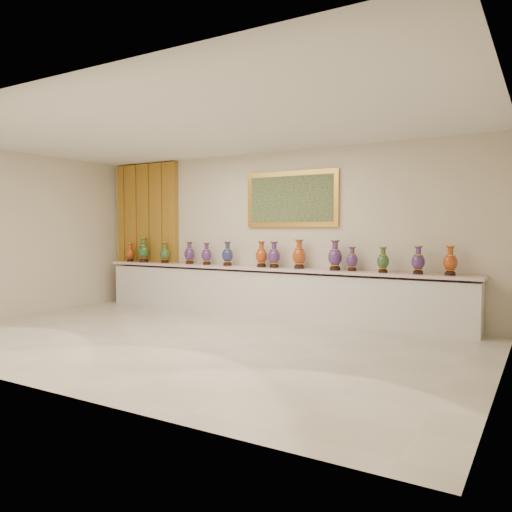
# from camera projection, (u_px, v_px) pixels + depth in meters

# --- Properties ---
(ground) EXTENTS (8.00, 8.00, 0.00)m
(ground) POSITION_uv_depth(u_px,v_px,m) (189.00, 340.00, 7.13)
(ground) COLOR beige
(ground) RESTS_ON ground
(room) EXTENTS (8.00, 8.00, 8.00)m
(room) POSITION_uv_depth(u_px,v_px,m) (167.00, 229.00, 10.41)
(room) COLOR beige
(room) RESTS_ON ground
(counter) EXTENTS (7.28, 0.48, 0.90)m
(counter) POSITION_uv_depth(u_px,v_px,m) (267.00, 293.00, 9.06)
(counter) COLOR white
(counter) RESTS_ON ground
(vase_0) EXTENTS (0.21, 0.21, 0.39)m
(vase_0) POSITION_uv_depth(u_px,v_px,m) (130.00, 253.00, 10.68)
(vase_0) COLOR black
(vase_0) RESTS_ON counter
(vase_1) EXTENTS (0.27, 0.27, 0.52)m
(vase_1) POSITION_uv_depth(u_px,v_px,m) (144.00, 251.00, 10.47)
(vase_1) COLOR black
(vase_1) RESTS_ON counter
(vase_2) EXTENTS (0.21, 0.21, 0.42)m
(vase_2) POSITION_uv_depth(u_px,v_px,m) (165.00, 254.00, 10.20)
(vase_2) COLOR black
(vase_2) RESTS_ON counter
(vase_3) EXTENTS (0.24, 0.24, 0.44)m
(vase_3) POSITION_uv_depth(u_px,v_px,m) (189.00, 254.00, 9.94)
(vase_3) COLOR black
(vase_3) RESTS_ON counter
(vase_4) EXTENTS (0.24, 0.24, 0.43)m
(vase_4) POSITION_uv_depth(u_px,v_px,m) (207.00, 255.00, 9.69)
(vase_4) COLOR black
(vase_4) RESTS_ON counter
(vase_5) EXTENTS (0.24, 0.24, 0.46)m
(vase_5) POSITION_uv_depth(u_px,v_px,m) (228.00, 255.00, 9.41)
(vase_5) COLOR black
(vase_5) RESTS_ON counter
(vase_6) EXTENTS (0.23, 0.23, 0.47)m
(vase_6) POSITION_uv_depth(u_px,v_px,m) (261.00, 255.00, 9.07)
(vase_6) COLOR black
(vase_6) RESTS_ON counter
(vase_7) EXTENTS (0.26, 0.26, 0.47)m
(vase_7) POSITION_uv_depth(u_px,v_px,m) (274.00, 256.00, 8.93)
(vase_7) COLOR black
(vase_7) RESTS_ON counter
(vase_8) EXTENTS (0.30, 0.30, 0.51)m
(vase_8) POSITION_uv_depth(u_px,v_px,m) (299.00, 255.00, 8.71)
(vase_8) COLOR black
(vase_8) RESTS_ON counter
(vase_9) EXTENTS (0.28, 0.28, 0.51)m
(vase_9) POSITION_uv_depth(u_px,v_px,m) (335.00, 257.00, 8.32)
(vase_9) COLOR black
(vase_9) RESTS_ON counter
(vase_10) EXTENTS (0.23, 0.23, 0.40)m
(vase_10) POSITION_uv_depth(u_px,v_px,m) (352.00, 260.00, 8.21)
(vase_10) COLOR black
(vase_10) RESTS_ON counter
(vase_11) EXTENTS (0.20, 0.20, 0.41)m
(vase_11) POSITION_uv_depth(u_px,v_px,m) (383.00, 261.00, 7.89)
(vase_11) COLOR black
(vase_11) RESTS_ON counter
(vase_12) EXTENTS (0.25, 0.25, 0.43)m
(vase_12) POSITION_uv_depth(u_px,v_px,m) (418.00, 261.00, 7.62)
(vase_12) COLOR black
(vase_12) RESTS_ON counter
(vase_13) EXTENTS (0.26, 0.26, 0.44)m
(vase_13) POSITION_uv_depth(u_px,v_px,m) (450.00, 262.00, 7.41)
(vase_13) COLOR black
(vase_13) RESTS_ON counter
(label_card) EXTENTS (0.10, 0.06, 0.00)m
(label_card) POSITION_uv_depth(u_px,v_px,m) (184.00, 264.00, 9.83)
(label_card) COLOR white
(label_card) RESTS_ON counter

